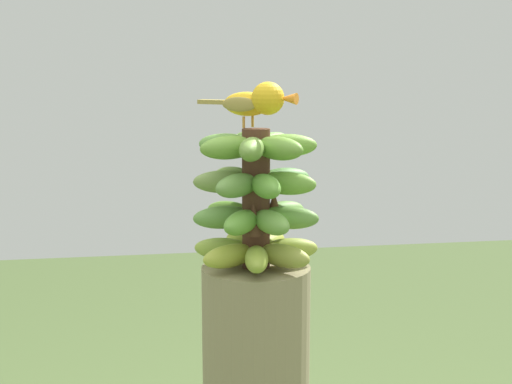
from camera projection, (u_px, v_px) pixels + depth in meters
banana_bunch at (256, 199)px, 1.32m from camera, size 0.24×0.24×0.25m
perched_bird at (257, 101)px, 1.31m from camera, size 0.14×0.17×0.08m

